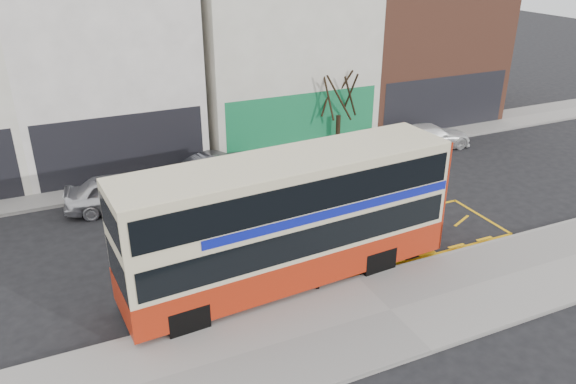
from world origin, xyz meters
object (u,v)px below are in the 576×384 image
double_decker_bus (290,219)px  street_tree_right (340,83)px  car_silver (121,192)px  bus_stop_post (320,236)px  car_white (431,136)px  car_grey (219,168)px

double_decker_bus → street_tree_right: 12.39m
car_silver → street_tree_right: (11.42, 2.24, 2.89)m
bus_stop_post → car_white: 14.96m
bus_stop_post → street_tree_right: 12.93m
car_grey → street_tree_right: (6.85, 1.19, 2.96)m
bus_stop_post → double_decker_bus: bearing=117.2°
car_grey → car_white: size_ratio=0.95×
bus_stop_post → car_silver: 9.96m
bus_stop_post → car_white: bearing=36.8°
car_grey → car_white: bearing=-107.3°
car_silver → car_white: size_ratio=1.02×
car_white → street_tree_right: 5.88m
bus_stop_post → car_grey: 9.84m
double_decker_bus → bus_stop_post: double_decker_bus is taller
double_decker_bus → car_silver: size_ratio=2.45×
double_decker_bus → car_grey: double_decker_bus is taller
car_silver → bus_stop_post: bearing=-143.2°
car_grey → car_white: 11.68m
car_grey → street_tree_right: street_tree_right is taller
double_decker_bus → car_grey: size_ratio=2.63×
car_grey → car_white: car_grey is taller
street_tree_right → bus_stop_post: bearing=-121.5°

